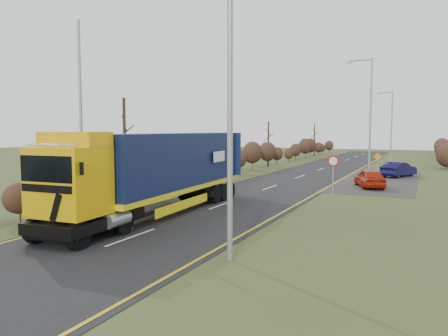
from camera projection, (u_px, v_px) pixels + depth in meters
ground at (184, 219)px, 20.30m from camera, size 160.00×160.00×0.00m
road at (260, 191)px, 29.31m from camera, size 8.00×120.00×0.02m
layby at (378, 180)px, 35.55m from camera, size 6.00×18.00×0.02m
lane_markings at (258, 192)px, 29.03m from camera, size 7.52×116.00×0.01m
hedgerow at (167, 167)px, 29.82m from camera, size 2.24×102.04×6.05m
lorry at (160, 168)px, 21.17m from camera, size 3.05×14.65×4.05m
car_red_hatchback at (370, 178)px, 31.15m from camera, size 2.82×4.20×1.33m
car_blue_sedan at (399, 169)px, 38.23m from camera, size 2.94×4.22×1.32m
streetlight_near at (227, 101)px, 13.45m from camera, size 1.93×0.18×9.08m
streetlight_mid at (369, 112)px, 36.53m from camera, size 2.14×0.20×10.11m
streetlight_far at (391, 123)px, 54.73m from camera, size 1.90×0.18×8.95m
left_pole at (81, 117)px, 22.02m from camera, size 0.16×0.16×9.58m
speed_sign at (333, 167)px, 27.33m from camera, size 0.70×0.10×2.53m
warning_board at (378, 161)px, 41.28m from camera, size 0.75×0.11×1.97m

